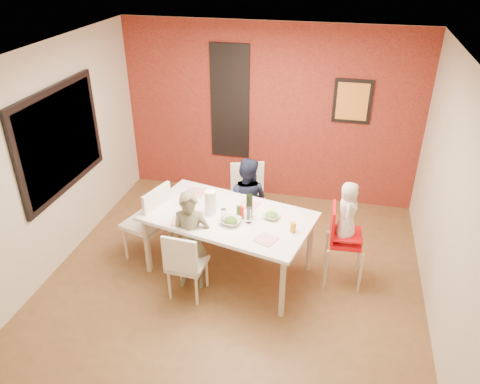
% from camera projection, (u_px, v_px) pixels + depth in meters
% --- Properties ---
extents(ground, '(4.50, 4.50, 0.00)m').
position_uv_depth(ground, '(235.00, 277.00, 5.80)').
color(ground, brown).
rests_on(ground, ground).
extents(ceiling, '(4.50, 4.50, 0.02)m').
position_uv_depth(ceiling, '(233.00, 57.00, 4.50)').
color(ceiling, white).
rests_on(ceiling, wall_back).
extents(wall_back, '(4.50, 0.02, 2.70)m').
position_uv_depth(wall_back, '(269.00, 114.00, 7.07)').
color(wall_back, beige).
rests_on(wall_back, ground).
extents(wall_front, '(4.50, 0.02, 2.70)m').
position_uv_depth(wall_front, '(157.00, 327.00, 3.23)').
color(wall_front, beige).
rests_on(wall_front, ground).
extents(wall_left, '(0.02, 4.50, 2.70)m').
position_uv_depth(wall_left, '(52.00, 161.00, 5.60)').
color(wall_left, beige).
rests_on(wall_left, ground).
extents(wall_right, '(0.02, 4.50, 2.70)m').
position_uv_depth(wall_right, '(451.00, 204.00, 4.70)').
color(wall_right, beige).
rests_on(wall_right, ground).
extents(brick_accent_wall, '(4.50, 0.02, 2.70)m').
position_uv_depth(brick_accent_wall, '(269.00, 115.00, 7.05)').
color(brick_accent_wall, maroon).
rests_on(brick_accent_wall, ground).
extents(picture_window_frame, '(0.05, 1.70, 1.30)m').
position_uv_depth(picture_window_frame, '(60.00, 140.00, 5.67)').
color(picture_window_frame, black).
rests_on(picture_window_frame, wall_left).
extents(picture_window_pane, '(0.02, 1.55, 1.15)m').
position_uv_depth(picture_window_pane, '(61.00, 140.00, 5.66)').
color(picture_window_pane, black).
rests_on(picture_window_pane, wall_left).
extents(glassblock_strip, '(0.55, 0.03, 1.70)m').
position_uv_depth(glassblock_strip, '(230.00, 102.00, 7.09)').
color(glassblock_strip, silver).
rests_on(glassblock_strip, wall_back).
extents(glassblock_surround, '(0.60, 0.03, 1.76)m').
position_uv_depth(glassblock_surround, '(230.00, 102.00, 7.08)').
color(glassblock_surround, black).
rests_on(glassblock_surround, wall_back).
extents(art_print_frame, '(0.54, 0.03, 0.64)m').
position_uv_depth(art_print_frame, '(352.00, 101.00, 6.65)').
color(art_print_frame, black).
rests_on(art_print_frame, wall_back).
extents(art_print_canvas, '(0.44, 0.01, 0.54)m').
position_uv_depth(art_print_canvas, '(352.00, 102.00, 6.64)').
color(art_print_canvas, gold).
rests_on(art_print_canvas, wall_back).
extents(dining_table, '(2.16, 1.51, 0.82)m').
position_uv_depth(dining_table, '(228.00, 220.00, 5.57)').
color(dining_table, white).
rests_on(dining_table, ground).
extents(chair_near, '(0.43, 0.43, 0.88)m').
position_uv_depth(chair_near, '(184.00, 263.00, 5.26)').
color(chair_near, silver).
rests_on(chair_near, ground).
extents(chair_far, '(0.59, 0.59, 1.00)m').
position_uv_depth(chair_far, '(248.00, 195.00, 6.49)').
color(chair_far, silver).
rests_on(chair_far, ground).
extents(chair_left, '(0.61, 0.61, 1.06)m').
position_uv_depth(chair_left, '(151.00, 219.00, 5.88)').
color(chair_left, silver).
rests_on(chair_left, ground).
extents(high_chair, '(0.45, 0.45, 1.02)m').
position_uv_depth(high_chair, '(342.00, 238.00, 5.48)').
color(high_chair, red).
rests_on(high_chair, ground).
extents(child_near, '(0.49, 0.36, 1.25)m').
position_uv_depth(child_near, '(191.00, 241.00, 5.40)').
color(child_near, '#615E45').
rests_on(child_near, ground).
extents(child_far, '(0.65, 0.54, 1.23)m').
position_uv_depth(child_far, '(247.00, 200.00, 6.25)').
color(child_far, black).
rests_on(child_far, ground).
extents(toddler, '(0.24, 0.37, 0.74)m').
position_uv_depth(toddler, '(347.00, 212.00, 5.30)').
color(toddler, silver).
rests_on(toddler, high_chair).
extents(plate_near_left, '(0.23, 0.23, 0.01)m').
position_uv_depth(plate_near_left, '(181.00, 221.00, 5.41)').
color(plate_near_left, white).
rests_on(plate_near_left, dining_table).
extents(plate_far_mid, '(0.27, 0.27, 0.01)m').
position_uv_depth(plate_far_mid, '(249.00, 205.00, 5.74)').
color(plate_far_mid, white).
rests_on(plate_far_mid, dining_table).
extents(plate_near_right, '(0.28, 0.28, 0.01)m').
position_uv_depth(plate_near_right, '(266.00, 239.00, 5.09)').
color(plate_near_right, white).
rests_on(plate_near_right, dining_table).
extents(plate_far_left, '(0.24, 0.24, 0.01)m').
position_uv_depth(plate_far_left, '(195.00, 192.00, 6.02)').
color(plate_far_left, white).
rests_on(plate_far_left, dining_table).
extents(salad_bowl_a, '(0.27, 0.27, 0.06)m').
position_uv_depth(salad_bowl_a, '(231.00, 221.00, 5.36)').
color(salad_bowl_a, silver).
rests_on(salad_bowl_a, dining_table).
extents(salad_bowl_b, '(0.24, 0.24, 0.05)m').
position_uv_depth(salad_bowl_b, '(272.00, 216.00, 5.47)').
color(salad_bowl_b, white).
rests_on(salad_bowl_b, dining_table).
extents(wine_bottle, '(0.08, 0.08, 0.29)m').
position_uv_depth(wine_bottle, '(249.00, 206.00, 5.43)').
color(wine_bottle, black).
rests_on(wine_bottle, dining_table).
extents(wine_glass_a, '(0.06, 0.06, 0.18)m').
position_uv_depth(wine_glass_a, '(224.00, 216.00, 5.34)').
color(wine_glass_a, silver).
rests_on(wine_glass_a, dining_table).
extents(wine_glass_b, '(0.07, 0.07, 0.19)m').
position_uv_depth(wine_glass_b, '(249.00, 215.00, 5.35)').
color(wine_glass_b, white).
rests_on(wine_glass_b, dining_table).
extents(paper_towel_roll, '(0.13, 0.13, 0.30)m').
position_uv_depth(paper_towel_roll, '(211.00, 202.00, 5.50)').
color(paper_towel_roll, white).
rests_on(paper_towel_roll, dining_table).
extents(condiment_red, '(0.04, 0.04, 0.15)m').
position_uv_depth(condiment_red, '(242.00, 213.00, 5.44)').
color(condiment_red, red).
rests_on(condiment_red, dining_table).
extents(condiment_green, '(0.04, 0.04, 0.15)m').
position_uv_depth(condiment_green, '(238.00, 211.00, 5.48)').
color(condiment_green, '#387E2A').
rests_on(condiment_green, dining_table).
extents(condiment_brown, '(0.04, 0.04, 0.14)m').
position_uv_depth(condiment_brown, '(241.00, 211.00, 5.49)').
color(condiment_brown, brown).
rests_on(condiment_brown, dining_table).
extents(sippy_cup, '(0.07, 0.07, 0.12)m').
position_uv_depth(sippy_cup, '(293.00, 227.00, 5.20)').
color(sippy_cup, orange).
rests_on(sippy_cup, dining_table).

